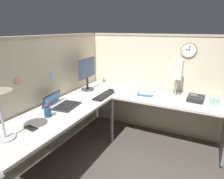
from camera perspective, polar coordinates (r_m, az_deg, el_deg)
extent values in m
plane|color=#4C443D|center=(2.96, 1.37, -16.88)|extent=(6.80, 6.80, 0.00)
cube|color=beige|center=(2.80, -18.22, -2.08)|extent=(2.57, 0.10, 1.55)
cube|color=tan|center=(2.65, -19.87, 14.24)|extent=(2.57, 0.12, 0.03)
cube|color=beige|center=(3.30, 12.11, 1.36)|extent=(0.10, 2.37, 1.55)
cube|color=tan|center=(3.18, 13.04, 15.17)|extent=(0.12, 2.37, 0.03)
cube|color=beige|center=(2.56, -11.78, -4.82)|extent=(2.35, 0.66, 0.03)
cube|color=beige|center=(2.88, 16.53, -2.61)|extent=(0.66, 1.49, 0.03)
cylinder|color=slate|center=(2.96, -0.08, -8.94)|extent=(0.05, 0.05, 0.70)
cylinder|color=#38383D|center=(3.13, -7.08, 0.08)|extent=(0.20, 0.20, 0.02)
cylinder|color=#38383D|center=(3.10, -7.15, 1.84)|extent=(0.04, 0.04, 0.20)
cube|color=#38383D|center=(3.05, -7.32, 6.19)|extent=(0.46, 0.06, 0.30)
cube|color=#384C72|center=(3.04, -7.02, 6.17)|extent=(0.42, 0.03, 0.26)
cube|color=#232326|center=(2.52, -12.95, -4.65)|extent=(0.37, 0.28, 0.02)
cube|color=black|center=(2.52, -12.97, -4.43)|extent=(0.31, 0.21, 0.00)
cube|color=#232326|center=(2.63, -17.19, -3.20)|extent=(0.35, 0.11, 0.22)
cube|color=#4C84D8|center=(2.63, -17.05, -3.22)|extent=(0.31, 0.09, 0.18)
cube|color=black|center=(2.82, -2.35, -1.78)|extent=(0.43, 0.15, 0.02)
ellipsoid|color=black|center=(3.06, -0.33, -0.08)|extent=(0.06, 0.10, 0.03)
cylinder|color=#B7BABF|center=(2.02, -28.46, -12.28)|extent=(0.17, 0.17, 0.02)
cylinder|color=#B7BABF|center=(1.94, -29.28, -7.30)|extent=(0.02, 0.02, 0.38)
cylinder|color=navy|center=(2.29, -18.12, -6.31)|extent=(0.08, 0.08, 0.10)
cylinder|color=#1E1EB2|center=(2.26, -18.63, -4.86)|extent=(0.01, 0.02, 0.13)
cylinder|color=#B21E1E|center=(2.27, -17.92, -4.72)|extent=(0.01, 0.01, 0.13)
cylinder|color=#D8591E|center=(2.27, -18.48, -4.47)|extent=(0.03, 0.03, 0.01)
cube|color=black|center=(2.11, -22.46, -10.27)|extent=(0.08, 0.15, 0.01)
cube|color=#232326|center=(2.84, 23.01, -2.51)|extent=(0.21, 0.22, 0.10)
cube|color=#8CA58C|center=(2.84, 22.51, -1.65)|extent=(0.02, 0.09, 0.04)
cube|color=#232326|center=(2.83, 24.74, -2.41)|extent=(0.19, 0.06, 0.04)
cube|color=#335999|center=(2.97, 9.70, -0.97)|extent=(0.30, 0.24, 0.02)
cube|color=silver|center=(2.97, 9.99, -0.52)|extent=(0.30, 0.25, 0.02)
cylinder|color=#B7BABF|center=(2.92, 17.74, -1.99)|extent=(0.11, 0.11, 0.01)
cylinder|color=#B7BABF|center=(2.88, 17.99, 0.52)|extent=(0.02, 0.02, 0.27)
cube|color=silver|center=(2.82, 18.48, 5.57)|extent=(0.13, 0.13, 0.26)
cube|color=#8CAD99|center=(2.84, 27.46, -2.95)|extent=(0.12, 0.12, 0.09)
cylinder|color=olive|center=(3.06, 21.35, 10.52)|extent=(0.03, 0.22, 0.22)
cylinder|color=white|center=(3.05, 21.31, 10.49)|extent=(0.00, 0.19, 0.19)
cube|color=black|center=(3.04, 20.95, 10.71)|extent=(0.00, 0.06, 0.01)
cube|color=black|center=(3.04, 21.57, 11.11)|extent=(0.00, 0.01, 0.08)
cube|color=#99B7E5|center=(2.73, -16.99, 3.92)|extent=(0.07, 0.00, 0.09)
cube|color=pink|center=(2.37, -25.75, 2.24)|extent=(0.07, 0.00, 0.07)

